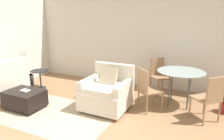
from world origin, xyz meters
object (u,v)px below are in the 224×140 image
Objects in this scene: book_stack at (25,90)px; side_table at (40,76)px; ottoman at (25,99)px; dining_chair_near_right at (210,96)px; dining_chair_near_left at (147,87)px; potted_plant at (27,77)px; dining_chair_far_left at (159,73)px; tv_remote_primary at (25,88)px; armchair at (107,92)px; dining_table at (181,76)px.

side_table reaches higher than book_stack.
book_stack is at bearing 25.06° from ottoman.
side_table is 4.18m from dining_chair_near_right.
potted_plant is at bearing 177.46° from dining_chair_near_left.
potted_plant is 1.18× the size of dining_chair_far_left.
dining_chair_near_left is at bearing 22.43° from book_stack.
side_table is at bearing 120.43° from book_stack.
side_table reaches higher than tv_remote_primary.
armchair is 0.84m from dining_chair_near_left.
potted_plant reaches higher than dining_table.
armchair reaches higher than dining_chair_near_left.
dining_chair_far_left is (-1.17, 1.17, 0.00)m from dining_chair_near_right.
armchair reaches higher than ottoman.
potted_plant is 2.09× the size of side_table.
dining_chair_near_left is 1.17m from dining_chair_near_right.
ottoman is at bearing -164.46° from dining_chair_near_right.
dining_chair_near_right is at bearing 15.47° from book_stack.
potted_plant is 4.77m from dining_chair_near_right.
book_stack is 2.57m from dining_chair_near_left.
dining_chair_far_left reaches higher than side_table.
dining_chair_near_left is 1.17m from dining_chair_far_left.
ottoman is 0.87× the size of dining_chair_near_left.
dining_chair_near_left is at bearing 18.06° from armchair.
dining_chair_near_right is (4.76, -0.16, 0.29)m from potted_plant.
potted_plant reaches higher than tv_remote_primary.
book_stack is at bearing -137.88° from dining_chair_far_left.
dining_chair_near_left is at bearing -2.10° from side_table.
book_stack is 1.27m from side_table.
dining_chair_near_left and dining_chair_near_right have the same top height.
dining_table is 0.84m from dining_chair_far_left.
dining_chair_far_left is (2.37, 2.15, 0.11)m from book_stack.
book_stack is (-1.58, -0.72, 0.04)m from armchair.
dining_chair_near_left is at bearing -90.00° from dining_chair_far_left.
armchair is at bearing 24.53° from ottoman.
ottoman is 0.87× the size of dining_chair_near_right.
book_stack is 0.37× the size of side_table.
dining_chair_near_right is at bearing -1.92° from potted_plant.
armchair is 1.98m from dining_chair_near_right.
armchair is at bearing 24.52° from book_stack.
ottoman is 3.71m from dining_chair_near_right.
armchair reaches higher than dining_chair_far_left.
dining_chair_near_right is at bearing -45.00° from dining_chair_far_left.
dining_chair_far_left is at bearing 19.31° from side_table.
tv_remote_primary is at bearing -166.57° from dining_chair_near_right.
potted_plant is 1.18× the size of dining_chair_near_right.
armchair is 0.88× the size of potted_plant.
armchair reaches higher than book_stack.
dining_chair_near_right is at bearing -45.00° from dining_table.
armchair reaches higher than side_table.
potted_plant reaches higher than dining_chair_far_left.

